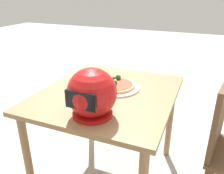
{
  "coord_description": "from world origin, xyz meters",
  "views": [
    {
      "loc": [
        -0.57,
        1.3,
        1.37
      ],
      "look_at": [
        -0.01,
        -0.04,
        0.75
      ],
      "focal_mm": 36.9,
      "sensor_mm": 36.0,
      "label": 1
    }
  ],
  "objects": [
    {
      "name": "pizza_plate",
      "position": [
        -0.02,
        -0.08,
        0.74
      ],
      "size": [
        0.34,
        0.34,
        0.01
      ],
      "primitive_type": "cylinder",
      "color": "white",
      "rests_on": "dining_table"
    },
    {
      "name": "motorcycle_helmet",
      "position": [
        -0.05,
        0.32,
        0.86
      ],
      "size": [
        0.27,
        0.27,
        0.27
      ],
      "color": "#B21414",
      "rests_on": "dining_table"
    },
    {
      "name": "pizza",
      "position": [
        -0.02,
        -0.08,
        0.76
      ],
      "size": [
        0.27,
        0.27,
        0.06
      ],
      "color": "tan",
      "rests_on": "pizza_plate"
    },
    {
      "name": "dining_table",
      "position": [
        0.0,
        0.0,
        0.64
      ],
      "size": [
        0.88,
        0.98,
        0.73
      ],
      "color": "olive",
      "rests_on": "ground"
    }
  ]
}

